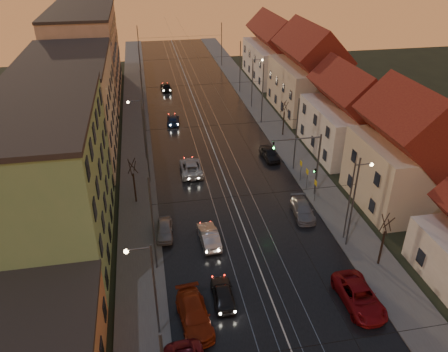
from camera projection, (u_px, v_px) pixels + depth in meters
ground at (286, 337)px, 30.92m from camera, size 160.00×160.00×0.00m
road at (204, 125)px, 65.24m from camera, size 16.00×120.00×0.04m
sidewalk_left at (136, 129)px, 63.59m from camera, size 4.00×120.00×0.15m
sidewalk_right at (268, 120)px, 66.84m from camera, size 4.00×120.00×0.15m
tram_rail_0 at (189, 126)px, 64.87m from camera, size 0.06×120.00×0.03m
tram_rail_1 at (199, 125)px, 65.10m from camera, size 0.06×120.00×0.03m
tram_rail_2 at (209, 124)px, 65.35m from camera, size 0.06×120.00×0.03m
tram_rail_3 at (218, 123)px, 65.58m from camera, size 0.06×120.00×0.03m
apartment_left_1 at (42, 184)px, 36.93m from camera, size 10.00×18.00×13.00m
apartment_left_2 at (71, 108)px, 54.35m from camera, size 10.00×20.00×12.00m
apartment_left_3 at (86, 54)px, 74.46m from camera, size 10.00×24.00×14.00m
house_right_1 at (406, 156)px, 43.90m from camera, size 8.67×10.20×10.80m
house_right_2 at (349, 117)px, 55.45m from camera, size 9.18×12.24×9.20m
house_right_3 at (308, 75)px, 67.76m from camera, size 9.18×14.28×11.50m
house_right_4 at (275, 53)px, 83.58m from camera, size 9.18×16.32×10.00m
catenary_pole_l_1 at (153, 226)px, 35.06m from camera, size 0.16×0.16×9.00m
catenary_pole_r_1 at (353, 204)px, 37.85m from camera, size 0.16×0.16×9.00m
catenary_pole_l_2 at (147, 147)px, 47.93m from camera, size 0.16×0.16×9.00m
catenary_pole_r_2 at (296, 135)px, 50.72m from camera, size 0.16×0.16×9.00m
catenary_pole_l_3 at (143, 102)px, 60.81m from camera, size 0.16×0.16×9.00m
catenary_pole_r_3 at (262, 95)px, 63.60m from camera, size 0.16×0.16×9.00m
catenary_pole_l_4 at (141, 72)px, 73.69m from camera, size 0.16×0.16×9.00m
catenary_pole_r_4 at (240, 67)px, 76.47m from camera, size 0.16×0.16×9.00m
catenary_pole_l_5 at (139, 48)px, 89.14m from camera, size 0.16×0.16×9.00m
catenary_pole_r_5 at (222, 45)px, 91.92m from camera, size 0.16×0.16×9.00m
street_lamp_0 at (150, 283)px, 28.78m from camera, size 1.75×0.32×8.00m
street_lamp_1 at (354, 194)px, 38.60m from camera, size 1.75×0.32×8.00m
street_lamp_2 at (141, 124)px, 52.81m from camera, size 1.75×0.32×8.00m
street_lamp_3 at (254, 78)px, 69.50m from camera, size 1.75×0.32×8.00m
traffic_light_mast at (309, 158)px, 45.42m from camera, size 5.30×0.32×7.20m
bare_tree_0 at (134, 182)px, 45.22m from camera, size 1.09×1.09×5.11m
bare_tree_1 at (383, 242)px, 36.51m from camera, size 1.09×1.09×5.11m
bare_tree_2 at (284, 119)px, 60.58m from camera, size 1.09×1.09×5.11m
driving_car_0 at (223, 294)px, 33.73m from camera, size 1.77×4.09×1.38m
driving_car_1 at (209, 236)px, 40.07m from camera, size 1.79×4.55×1.47m
driving_car_2 at (191, 167)px, 51.83m from camera, size 2.59×5.42×1.49m
driving_car_3 at (173, 120)px, 65.37m from camera, size 2.19×4.49×1.26m
driving_car_4 at (166, 87)px, 79.17m from camera, size 2.02×4.33×1.44m
parked_left_2 at (194, 315)px, 31.74m from camera, size 2.63×5.44×1.53m
parked_left_3 at (165, 230)px, 41.09m from camera, size 1.82×3.91×1.30m
parked_right_0 at (359, 296)px, 33.36m from camera, size 2.63×5.58×1.54m
parked_right_1 at (303, 210)px, 44.00m from camera, size 2.29×4.73×1.33m
parked_right_2 at (270, 154)px, 55.06m from camera, size 2.04×4.35×1.44m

